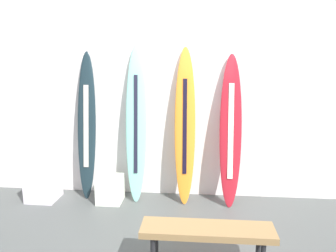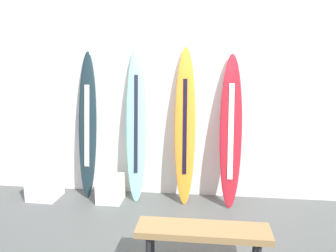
# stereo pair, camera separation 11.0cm
# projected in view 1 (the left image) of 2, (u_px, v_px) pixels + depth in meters

# --- Properties ---
(ground) EXTENTS (8.00, 8.00, 0.04)m
(ground) POSITION_uv_depth(u_px,v_px,m) (163.00, 240.00, 3.61)
(ground) COLOR #4B4F4D
(wall_back) EXTENTS (7.20, 0.20, 2.80)m
(wall_back) POSITION_uv_depth(u_px,v_px,m) (172.00, 94.00, 4.58)
(wall_back) COLOR silver
(wall_back) RESTS_ON ground
(surfboard_charcoal) EXTENTS (0.26, 0.32, 1.97)m
(surfboard_charcoal) POSITION_uv_depth(u_px,v_px,m) (87.00, 126.00, 4.51)
(surfboard_charcoal) COLOR #192A30
(surfboard_charcoal) RESTS_ON ground
(surfboard_seafoam) EXTENTS (0.29, 0.36, 2.06)m
(surfboard_seafoam) POSITION_uv_depth(u_px,v_px,m) (136.00, 125.00, 4.42)
(surfboard_seafoam) COLOR #83CAB9
(surfboard_seafoam) RESTS_ON ground
(surfboard_sunset) EXTENTS (0.29, 0.38, 2.03)m
(surfboard_sunset) POSITION_uv_depth(u_px,v_px,m) (185.00, 127.00, 4.36)
(surfboard_sunset) COLOR orange
(surfboard_sunset) RESTS_ON ground
(surfboard_crimson) EXTENTS (0.28, 0.40, 1.94)m
(surfboard_crimson) POSITION_uv_depth(u_px,v_px,m) (231.00, 131.00, 4.28)
(surfboard_crimson) COLOR #AD1B27
(surfboard_crimson) RESTS_ON ground
(display_block_left) EXTENTS (0.32, 0.32, 0.35)m
(display_block_left) POSITION_uv_depth(u_px,v_px,m) (110.00, 189.00, 4.47)
(display_block_left) COLOR white
(display_block_left) RESTS_ON ground
(display_block_center) EXTENTS (0.39, 0.39, 0.43)m
(display_block_center) POSITION_uv_depth(u_px,v_px,m) (43.00, 184.00, 4.54)
(display_block_center) COLOR white
(display_block_center) RESTS_ON ground
(bench) EXTENTS (1.18, 0.31, 0.44)m
(bench) POSITION_uv_depth(u_px,v_px,m) (207.00, 233.00, 2.97)
(bench) COLOR olive
(bench) RESTS_ON ground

